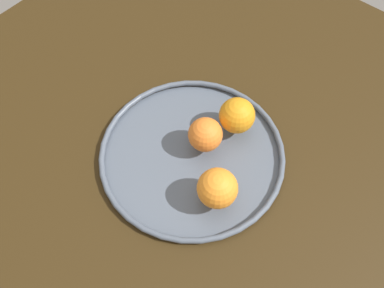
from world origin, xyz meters
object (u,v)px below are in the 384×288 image
Objects in this scene: fruit_bowl at (192,154)px; orange_front_left at (205,135)px; orange_back_left at (237,115)px; orange_back_right at (217,188)px.

orange_front_left is (3.20, -0.87, 4.48)cm from fruit_bowl.
orange_back_left is at bearing -15.55° from orange_front_left.
orange_back_right is at bearing -155.49° from orange_back_left.
fruit_bowl is at bearing 64.83° from orange_back_right.
orange_front_left reaches higher than fruit_bowl.
fruit_bowl is 12.37cm from orange_back_right.
orange_back_left is at bearing -15.44° from fruit_bowl.
orange_back_right is (-4.84, -10.31, 4.84)cm from fruit_bowl.
orange_front_left is at bearing -15.15° from fruit_bowl.
orange_front_left is 0.91× the size of orange_back_right.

